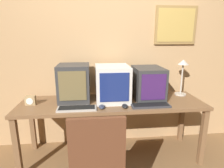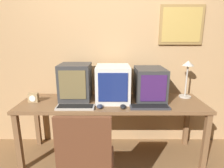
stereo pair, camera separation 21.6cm
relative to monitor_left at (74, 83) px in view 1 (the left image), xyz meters
The scene contains 11 objects.
wall_back 0.65m from the monitor_left, 33.84° to the left, with size 8.00×0.08×2.60m.
desk 0.54m from the monitor_left, 13.93° to the right, with size 2.15×0.63×0.73m.
monitor_left is the anchor object (origin of this frame).
monitor_center 0.46m from the monitor_left, ahead, with size 0.39×0.44×0.42m.
monitor_right 0.90m from the monitor_left, ahead, with size 0.34×0.45×0.39m.
keyboard_main 0.38m from the monitor_left, 81.56° to the right, with size 0.41×0.14×0.03m.
keyboard_side 0.93m from the monitor_left, 19.95° to the right, with size 0.43×0.14×0.03m.
mouse_near_keyboard 0.48m from the monitor_left, 44.29° to the right, with size 0.07×0.11×0.03m.
mouse_far_corner 0.67m from the monitor_left, 29.27° to the right, with size 0.06×0.11×0.04m.
desk_clock 0.52m from the monitor_left, 166.68° to the right, with size 0.11×0.07×0.10m.
desk_lamp 1.38m from the monitor_left, ahead, with size 0.15×0.15×0.47m.
Camera 1 is at (-0.22, -1.23, 1.49)m, focal length 30.00 mm.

